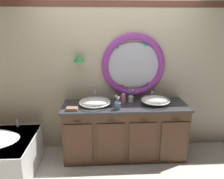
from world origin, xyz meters
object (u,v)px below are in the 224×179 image
sink_basin_left (95,102)px  soap_dispenser (123,99)px  toothbrush_holder_left (118,106)px  toothbrush_holder_right (131,99)px  sink_basin_right (155,100)px  folded_hand_towel (72,109)px

sink_basin_left → soap_dispenser: (0.44, 0.11, 0.01)m
sink_basin_left → toothbrush_holder_left: toothbrush_holder_left is taller
sink_basin_left → toothbrush_holder_right: bearing=14.5°
sink_basin_left → toothbrush_holder_left: bearing=-25.7°
toothbrush_holder_right → sink_basin_right: bearing=-22.2°
sink_basin_left → toothbrush_holder_right: 0.58m
sink_basin_right → toothbrush_holder_left: 0.61m
soap_dispenser → folded_hand_towel: soap_dispenser is taller
sink_basin_left → folded_hand_towel: 0.36m
soap_dispenser → folded_hand_towel: (-0.76, -0.26, -0.05)m
folded_hand_towel → toothbrush_holder_left: bearing=-1.0°
toothbrush_holder_left → folded_hand_towel: 0.65m
sink_basin_left → sink_basin_right: sink_basin_right is taller
soap_dispenser → folded_hand_towel: 0.80m
sink_basin_right → folded_hand_towel: size_ratio=2.51×
toothbrush_holder_right → toothbrush_holder_left: bearing=-127.6°
sink_basin_left → toothbrush_holder_left: 0.36m
toothbrush_holder_right → soap_dispenser: 0.13m
soap_dispenser → toothbrush_holder_left: bearing=-112.7°
folded_hand_towel → sink_basin_right: bearing=6.7°
sink_basin_left → folded_hand_towel: (-0.32, -0.15, -0.04)m
sink_basin_right → folded_hand_towel: bearing=-173.3°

